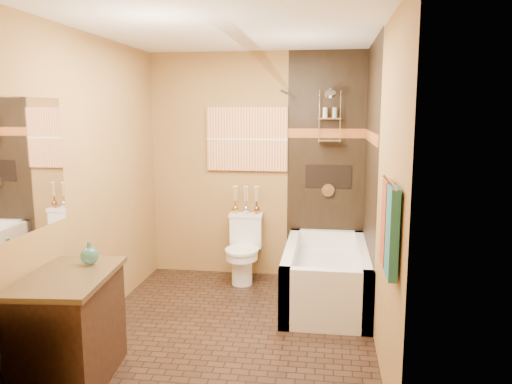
% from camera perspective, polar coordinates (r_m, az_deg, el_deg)
% --- Properties ---
extents(floor, '(3.00, 3.00, 0.00)m').
position_cam_1_polar(floor, '(4.48, -2.80, -15.29)').
color(floor, black).
rests_on(floor, ground).
extents(wall_left, '(0.02, 3.00, 2.50)m').
position_cam_1_polar(wall_left, '(4.50, -18.09, 1.03)').
color(wall_left, olive).
rests_on(wall_left, floor).
extents(wall_right, '(0.02, 3.00, 2.50)m').
position_cam_1_polar(wall_right, '(4.06, 13.92, 0.36)').
color(wall_right, olive).
rests_on(wall_right, floor).
extents(wall_back, '(2.40, 0.02, 2.50)m').
position_cam_1_polar(wall_back, '(5.58, 0.05, 2.99)').
color(wall_back, olive).
rests_on(wall_back, floor).
extents(wall_front, '(2.40, 0.02, 2.50)m').
position_cam_1_polar(wall_front, '(2.69, -9.15, -3.93)').
color(wall_front, olive).
rests_on(wall_front, floor).
extents(ceiling, '(3.00, 3.00, 0.00)m').
position_cam_1_polar(ceiling, '(4.12, -3.08, 18.19)').
color(ceiling, silver).
rests_on(ceiling, wall_back).
extents(alcove_tile_back, '(0.85, 0.01, 2.50)m').
position_cam_1_polar(alcove_tile_back, '(5.52, 8.03, 2.82)').
color(alcove_tile_back, black).
rests_on(alcove_tile_back, wall_back).
extents(alcove_tile_right, '(0.01, 1.50, 2.50)m').
position_cam_1_polar(alcove_tile_right, '(4.80, 12.92, 1.73)').
color(alcove_tile_right, black).
rests_on(alcove_tile_right, wall_right).
extents(mosaic_band_back, '(0.85, 0.01, 0.10)m').
position_cam_1_polar(mosaic_band_back, '(5.48, 8.12, 6.66)').
color(mosaic_band_back, brown).
rests_on(mosaic_band_back, alcove_tile_back).
extents(mosaic_band_right, '(0.01, 1.50, 0.10)m').
position_cam_1_polar(mosaic_band_right, '(4.77, 12.96, 6.15)').
color(mosaic_band_right, brown).
rests_on(mosaic_band_right, alcove_tile_right).
extents(alcove_niche, '(0.50, 0.01, 0.25)m').
position_cam_1_polar(alcove_niche, '(5.52, 8.27, 1.78)').
color(alcove_niche, black).
rests_on(alcove_niche, alcove_tile_back).
extents(shower_fixtures, '(0.24, 0.33, 1.16)m').
position_cam_1_polar(shower_fixtures, '(5.38, 8.40, 7.09)').
color(shower_fixtures, silver).
rests_on(shower_fixtures, floor).
extents(curtain_rod, '(0.03, 1.55, 0.03)m').
position_cam_1_polar(curtain_rod, '(4.76, 3.59, 11.17)').
color(curtain_rod, silver).
rests_on(curtain_rod, wall_back).
extents(towel_bar, '(0.02, 0.55, 0.02)m').
position_cam_1_polar(towel_bar, '(2.99, 15.03, 1.11)').
color(towel_bar, silver).
rests_on(towel_bar, wall_right).
extents(towel_teal, '(0.05, 0.22, 0.52)m').
position_cam_1_polar(towel_teal, '(2.92, 15.30, -4.51)').
color(towel_teal, '#206A6D').
rests_on(towel_teal, towel_bar).
extents(towel_rust, '(0.05, 0.22, 0.52)m').
position_cam_1_polar(towel_rust, '(3.17, 14.74, -3.40)').
color(towel_rust, maroon).
rests_on(towel_rust, towel_bar).
extents(sunset_painting, '(0.90, 0.04, 0.70)m').
position_cam_1_polar(sunset_painting, '(5.55, -1.03, 6.06)').
color(sunset_painting, '#C95E2F').
rests_on(sunset_painting, wall_back).
extents(vanity_mirror, '(0.01, 1.00, 0.90)m').
position_cam_1_polar(vanity_mirror, '(3.61, -25.12, 2.69)').
color(vanity_mirror, white).
rests_on(vanity_mirror, wall_left).
extents(bathtub, '(0.80, 1.50, 0.55)m').
position_cam_1_polar(bathtub, '(5.02, 8.01, -9.89)').
color(bathtub, white).
rests_on(bathtub, floor).
extents(toilet, '(0.37, 0.55, 0.73)m').
position_cam_1_polar(toilet, '(5.50, -1.42, -6.47)').
color(toilet, white).
rests_on(toilet, floor).
extents(vanity, '(0.62, 0.93, 0.77)m').
position_cam_1_polar(vanity, '(3.75, -20.45, -14.41)').
color(vanity, black).
rests_on(vanity, floor).
extents(teal_bottle, '(0.17, 0.17, 0.20)m').
position_cam_1_polar(teal_bottle, '(3.77, -18.51, -6.65)').
color(teal_bottle, '#257168').
rests_on(teal_bottle, vanity).
extents(bud_vases, '(0.30, 0.06, 0.30)m').
position_cam_1_polar(bud_vases, '(5.54, -1.16, -0.80)').
color(bud_vases, '#BD863B').
rests_on(bud_vases, toilet).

